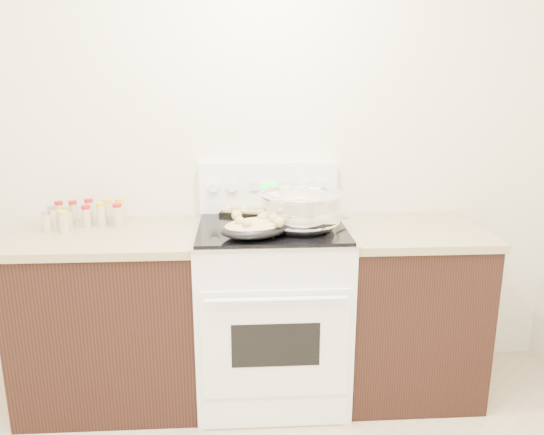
{
  "coord_description": "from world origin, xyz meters",
  "views": [
    {
      "loc": [
        0.2,
        -1.17,
        1.67
      ],
      "look_at": [
        0.35,
        1.37,
        1.0
      ],
      "focal_mm": 35.0,
      "sensor_mm": 36.0,
      "label": 1
    }
  ],
  "objects": [
    {
      "name": "room_shell",
      "position": [
        0.0,
        0.0,
        1.7
      ],
      "size": [
        4.1,
        3.6,
        2.75
      ],
      "color": "silver",
      "rests_on": "ground"
    },
    {
      "name": "counter_left",
      "position": [
        -0.48,
        1.43,
        0.46
      ],
      "size": [
        0.93,
        0.67,
        0.92
      ],
      "color": "black",
      "rests_on": "ground"
    },
    {
      "name": "counter_right",
      "position": [
        1.08,
        1.43,
        0.46
      ],
      "size": [
        0.73,
        0.67,
        0.92
      ],
      "color": "black",
      "rests_on": "ground"
    },
    {
      "name": "kitchen_range",
      "position": [
        0.35,
        1.42,
        0.49
      ],
      "size": [
        0.78,
        0.73,
        1.22
      ],
      "color": "white",
      "rests_on": "ground"
    },
    {
      "name": "mixing_bowl",
      "position": [
        0.49,
        1.36,
        1.04
      ],
      "size": [
        0.5,
        0.5,
        0.24
      ],
      "color": "silver",
      "rests_on": "kitchen_range"
    },
    {
      "name": "roasting_pan",
      "position": [
        0.26,
        1.23,
        0.99
      ],
      "size": [
        0.42,
        0.37,
        0.11
      ],
      "color": "black",
      "rests_on": "kitchen_range"
    },
    {
      "name": "baking_sheet",
      "position": [
        0.29,
        1.7,
        0.96
      ],
      "size": [
        0.44,
        0.36,
        0.06
      ],
      "color": "black",
      "rests_on": "kitchen_range"
    },
    {
      "name": "wooden_spoon",
      "position": [
        0.29,
        1.27,
        0.95
      ],
      "size": [
        0.1,
        0.25,
        0.04
      ],
      "color": "tan",
      "rests_on": "kitchen_range"
    },
    {
      "name": "blue_ladle",
      "position": [
        0.58,
        1.32,
        0.98
      ],
      "size": [
        0.23,
        0.18,
        0.1
      ],
      "color": "#7EADBD",
      "rests_on": "kitchen_range"
    },
    {
      "name": "spice_jars",
      "position": [
        -0.62,
        1.56,
        0.98
      ],
      "size": [
        0.38,
        0.23,
        0.13
      ],
      "color": "#BFB28C",
      "rests_on": "counter_left"
    }
  ]
}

